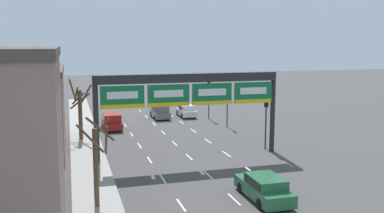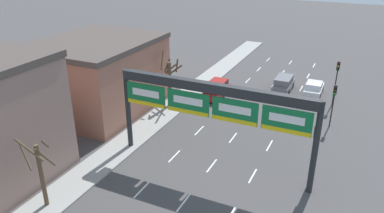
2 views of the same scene
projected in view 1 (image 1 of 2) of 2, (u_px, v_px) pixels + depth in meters
name	position (u px, v px, depth m)	size (l,w,h in m)	color
lane_dashes	(198.00, 165.00, 32.83)	(6.72, 67.00, 0.01)	white
sign_gantry	(190.00, 90.00, 34.17)	(15.22, 0.69, 6.90)	#232628
building_far	(2.00, 111.00, 35.87)	(10.12, 12.33, 7.21)	#9E6651
car_white	(186.00, 111.00, 54.08)	(1.82, 3.94, 1.51)	silver
car_green	(264.00, 187.00, 25.51)	(1.95, 4.76, 1.50)	#235B38
suv_red	(112.00, 120.00, 46.43)	(1.94, 4.63, 1.74)	maroon
suv_grey	(160.00, 111.00, 52.98)	(1.90, 4.28, 1.68)	slate
traffic_light_near_gantry	(266.00, 112.00, 37.42)	(0.30, 0.35, 4.64)	black
traffic_light_mid_block	(209.00, 91.00, 52.31)	(0.30, 0.35, 4.79)	black
traffic_light_far_end	(227.00, 101.00, 47.26)	(0.30, 0.35, 4.14)	black
tree_bare_closest	(97.00, 159.00, 23.85)	(2.09, 1.91, 5.33)	brown
tree_bare_second	(80.00, 109.00, 40.88)	(2.16, 2.14, 5.76)	brown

